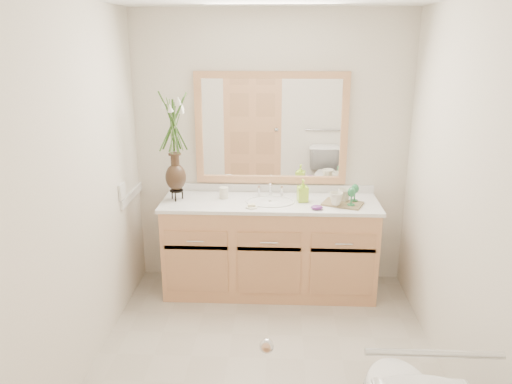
{
  "coord_description": "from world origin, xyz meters",
  "views": [
    {
      "loc": [
        0.07,
        -3.01,
        2.16
      ],
      "look_at": [
        -0.1,
        0.65,
        1.02
      ],
      "focal_mm": 35.0,
      "sensor_mm": 36.0,
      "label": 1
    }
  ],
  "objects_px": {
    "tumbler": "(224,193)",
    "tray": "(342,204)",
    "flower_vase": "(174,134)",
    "soap_bottle": "(303,192)"
  },
  "relations": [
    {
      "from": "soap_bottle",
      "to": "flower_vase",
      "type": "bearing_deg",
      "value": 169.59
    },
    {
      "from": "tray",
      "to": "flower_vase",
      "type": "bearing_deg",
      "value": -160.42
    },
    {
      "from": "flower_vase",
      "to": "tumbler",
      "type": "xyz_separation_m",
      "value": [
        0.4,
        0.06,
        -0.52
      ]
    },
    {
      "from": "tumbler",
      "to": "tray",
      "type": "xyz_separation_m",
      "value": [
        1.0,
        -0.13,
        -0.04
      ]
    },
    {
      "from": "flower_vase",
      "to": "tray",
      "type": "height_order",
      "value": "flower_vase"
    },
    {
      "from": "tumbler",
      "to": "tray",
      "type": "bearing_deg",
      "value": -7.22
    },
    {
      "from": "tumbler",
      "to": "tray",
      "type": "distance_m",
      "value": 1.01
    },
    {
      "from": "flower_vase",
      "to": "soap_bottle",
      "type": "distance_m",
      "value": 1.18
    },
    {
      "from": "soap_bottle",
      "to": "tumbler",
      "type": "bearing_deg",
      "value": 164.63
    },
    {
      "from": "tumbler",
      "to": "soap_bottle",
      "type": "xyz_separation_m",
      "value": [
        0.67,
        -0.05,
        0.04
      ]
    }
  ]
}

